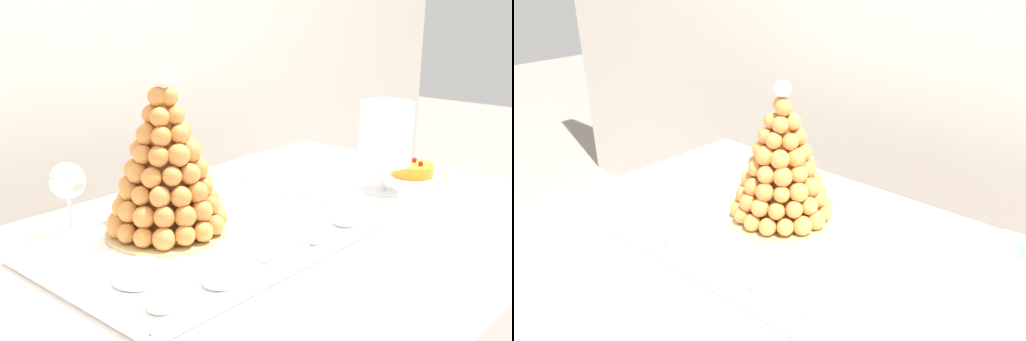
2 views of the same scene
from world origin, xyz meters
The scene contains 11 objects.
buffet_table centered at (0.00, 0.00, 0.64)m, with size 1.42×0.96×0.73m.
serving_tray centered at (-0.14, 0.07, 0.74)m, with size 0.68×0.45×0.02m.
croquembouche centered at (-0.17, 0.16, 0.87)m, with size 0.26×0.26×0.35m.
dessert_cup_left centered at (-0.39, -0.08, 0.76)m, with size 0.05×0.05×0.05m.
dessert_cup_mid_left centered at (-0.27, -0.09, 0.76)m, with size 0.06×0.06×0.05m.
dessert_cup_centre centered at (-0.13, -0.08, 0.77)m, with size 0.05×0.05×0.06m.
dessert_cup_mid_right centered at (-0.01, -0.09, 0.76)m, with size 0.05×0.05×0.05m.
dessert_cup_right centered at (0.12, -0.09, 0.76)m, with size 0.06×0.06×0.05m.
creme_brulee_ramekin centered at (-0.35, 0.03, 0.75)m, with size 0.09×0.09×0.02m.
macaron_goblet centered at (0.39, -0.02, 0.88)m, with size 0.13×0.13×0.24m.
wine_glass centered at (-0.30, 0.33, 0.84)m, with size 0.08×0.08×0.15m.
Camera 2 is at (0.55, -0.71, 1.36)m, focal length 36.26 mm.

